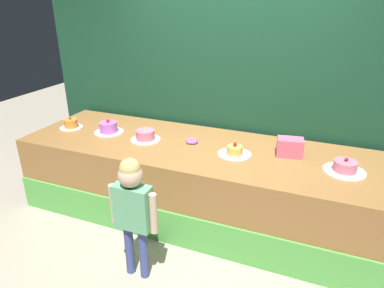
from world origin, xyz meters
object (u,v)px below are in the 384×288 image
Objects in this scene: pink_box at (290,147)px; cake_right at (345,167)px; donut at (192,141)px; cake_far_left at (71,124)px; cake_center_left at (145,136)px; cake_center_right at (235,151)px; cake_left at (109,128)px; child_figure at (133,203)px.

cake_right is at bearing -17.86° from pink_box.
donut is 1.48m from cake_far_left.
cake_center_left is (0.99, 0.00, 0.00)m from cake_far_left.
pink_box is 0.67× the size of cake_right.
pink_box is 0.92× the size of cake_far_left.
cake_center_left is 0.99m from cake_center_right.
cake_left is 1.00× the size of cake_center_right.
cake_right is at bearing 1.09° from cake_center_right.
child_figure is 3.09× the size of cake_right.
donut is at bearing -176.36° from pink_box.
cake_center_left is (-1.48, -0.17, -0.04)m from pink_box.
cake_left is 0.92× the size of cake_right.
cake_center_left is 0.89× the size of cake_right.
donut is 0.37× the size of cake_left.
pink_box is 0.76× the size of cake_center_left.
cake_center_right is (0.99, -0.01, -0.01)m from cake_center_left.
donut is 1.48m from cake_right.
cake_left is at bearing 4.81° from cake_far_left.
pink_box is 1.98× the size of donut.
child_figure is 1.74m from cake_far_left.
cake_right is at bearing -3.72° from donut.
pink_box is 1.49m from cake_center_left.
pink_box is 2.47m from cake_far_left.
pink_box is at bearing 162.14° from cake_right.
cake_far_left is 0.50m from cake_left.
cake_center_right is at bearing -178.91° from cake_right.
cake_right is (1.48, -0.10, 0.02)m from donut.
cake_center_right is 0.99m from cake_right.
cake_left reaches higher than cake_far_left.
cake_left is 1.03× the size of cake_center_left.
cake_center_right is (0.55, 0.99, 0.13)m from child_figure.
child_figure is 1.11m from donut.
cake_center_right is (1.97, -0.01, -0.01)m from cake_far_left.
cake_left reaches higher than cake_right.
cake_far_left is at bearing -179.73° from cake_right.
cake_far_left is 0.79× the size of cake_center_right.
child_figure is at bearing -119.24° from cake_center_right.
child_figure is 3.48× the size of cake_center_left.
cake_far_left is at bearing 145.03° from child_figure.
cake_right reaches higher than cake_center_right.
cake_left is at bearing 175.50° from cake_center_left.
cake_far_left is 1.97m from cake_center_right.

